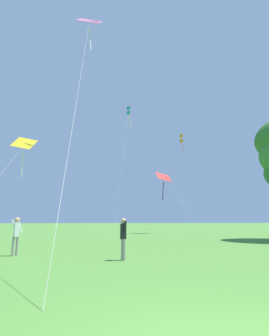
# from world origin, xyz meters

# --- Properties ---
(kite_yellow_diamond) EXTENTS (2.41, 9.46, 8.49)m
(kite_yellow_diamond) POSITION_xyz_m (-6.43, 19.48, 7.20)
(kite_yellow_diamond) COLOR yellow
(kite_yellow_diamond) RESTS_ON ground_plane
(kite_pink_low) EXTENTS (1.65, 10.33, 14.37)m
(kite_pink_low) POSITION_xyz_m (-1.60, 11.62, 13.10)
(kite_pink_low) COLOR pink
(kite_pink_low) RESTS_ON ground_plane
(kite_orange_box) EXTENTS (2.06, 5.82, 18.20)m
(kite_orange_box) POSITION_xyz_m (17.24, 44.16, 17.19)
(kite_orange_box) COLOR orange
(kite_orange_box) RESTS_ON ground_plane
(kite_teal_box) EXTENTS (3.47, 8.71, 19.08)m
(kite_teal_box) POSITION_xyz_m (5.13, 35.41, 18.14)
(kite_teal_box) COLOR teal
(kite_teal_box) RESTS_ON ground_plane
(kite_red_high) EXTENTS (2.69, 9.45, 7.74)m
(kite_red_high) POSITION_xyz_m (8.64, 29.28, 6.49)
(kite_red_high) COLOR red
(kite_red_high) RESTS_ON ground_plane
(person_far_back) EXTENTS (0.23, 0.52, 1.61)m
(person_far_back) POSITION_xyz_m (0.00, 7.81, 0.97)
(person_far_back) COLOR gray
(person_far_back) RESTS_ON ground_plane
(person_near_tree) EXTENTS (0.49, 0.36, 1.66)m
(person_near_tree) POSITION_xyz_m (-4.46, 10.09, 1.00)
(person_near_tree) COLOR gray
(person_near_tree) RESTS_ON ground_plane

